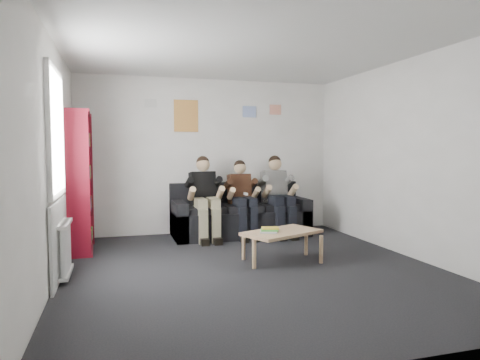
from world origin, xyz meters
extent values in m
plane|color=black|center=(0.00, 0.00, 0.00)|extent=(5.00, 5.00, 0.00)
plane|color=silver|center=(0.00, 0.00, 2.70)|extent=(5.00, 5.00, 0.00)
plane|color=silver|center=(0.00, 2.50, 1.35)|extent=(4.50, 0.00, 4.50)
plane|color=silver|center=(0.00, -2.50, 1.35)|extent=(4.50, 0.00, 4.50)
plane|color=silver|center=(-2.25, 0.00, 1.35)|extent=(0.00, 5.00, 5.00)
plane|color=silver|center=(2.25, 0.00, 1.35)|extent=(0.00, 5.00, 5.00)
cube|color=black|center=(0.44, 2.02, 0.22)|extent=(2.29, 0.94, 0.44)
cube|color=black|center=(0.44, 2.39, 0.66)|extent=(2.29, 0.21, 0.45)
cube|color=black|center=(-0.61, 2.02, 0.31)|extent=(0.19, 0.94, 0.62)
cube|color=black|center=(1.49, 2.02, 0.31)|extent=(0.19, 0.94, 0.62)
cube|color=black|center=(0.44, 1.94, 0.49)|extent=(1.91, 0.64, 0.10)
cube|color=maroon|center=(-2.08, 1.56, 1.01)|extent=(0.30, 0.90, 2.01)
cube|color=#DCB77F|center=(0.48, 0.22, 0.38)|extent=(1.01, 0.55, 0.04)
cylinder|color=#DCB77F|center=(0.03, -0.01, 0.18)|extent=(0.05, 0.05, 0.36)
cylinder|color=#DCB77F|center=(0.93, -0.01, 0.18)|extent=(0.05, 0.05, 0.36)
cylinder|color=#DCB77F|center=(0.03, 0.44, 0.18)|extent=(0.05, 0.05, 0.36)
cylinder|color=#DCB77F|center=(0.93, 0.44, 0.18)|extent=(0.05, 0.05, 0.36)
cube|color=silver|center=(0.28, 0.16, 0.41)|extent=(0.22, 0.16, 0.02)
cube|color=green|center=(0.30, 0.20, 0.43)|extent=(0.22, 0.16, 0.02)
cube|color=gold|center=(0.32, 0.23, 0.45)|extent=(0.22, 0.16, 0.02)
cube|color=black|center=(-0.20, 2.07, 0.82)|extent=(0.41, 0.30, 0.58)
sphere|color=tan|center=(-0.20, 2.03, 1.22)|extent=(0.23, 0.23, 0.23)
sphere|color=black|center=(-0.20, 2.05, 1.25)|extent=(0.22, 0.22, 0.22)
cube|color=gray|center=(-0.20, 1.77, 0.61)|extent=(0.37, 0.47, 0.15)
cube|color=gray|center=(-0.20, 1.54, 0.27)|extent=(0.35, 0.14, 0.54)
cube|color=black|center=(-0.20, 1.48, 0.05)|extent=(0.35, 0.27, 0.10)
cube|color=#4D2C19|center=(0.44, 2.07, 0.79)|extent=(0.37, 0.27, 0.53)
sphere|color=tan|center=(0.44, 2.03, 1.16)|extent=(0.21, 0.21, 0.21)
sphere|color=black|center=(0.44, 2.04, 1.19)|extent=(0.20, 0.20, 0.20)
cube|color=black|center=(0.44, 1.79, 0.61)|extent=(0.34, 0.43, 0.14)
cube|color=black|center=(0.44, 1.58, 0.27)|extent=(0.32, 0.13, 0.54)
cube|color=black|center=(0.44, 1.52, 0.05)|extent=(0.32, 0.24, 0.09)
cube|color=white|center=(0.44, 1.69, 0.75)|extent=(0.04, 0.13, 0.04)
cube|color=silver|center=(1.08, 2.08, 0.82)|extent=(0.41, 0.30, 0.58)
sphere|color=tan|center=(1.08, 2.03, 1.22)|extent=(0.23, 0.23, 0.23)
sphere|color=black|center=(1.08, 2.05, 1.26)|extent=(0.22, 0.22, 0.22)
cube|color=black|center=(1.08, 1.77, 0.61)|extent=(0.37, 0.47, 0.15)
cube|color=black|center=(1.08, 1.54, 0.27)|extent=(0.35, 0.14, 0.54)
cube|color=black|center=(1.08, 1.48, 0.05)|extent=(0.35, 0.27, 0.10)
cylinder|color=white|center=(-2.15, -0.08, 0.35)|extent=(0.06, 0.06, 0.60)
cylinder|color=white|center=(-2.15, 0.00, 0.35)|extent=(0.06, 0.06, 0.60)
cylinder|color=white|center=(-2.15, 0.08, 0.35)|extent=(0.06, 0.06, 0.60)
cylinder|color=white|center=(-2.15, 0.16, 0.35)|extent=(0.06, 0.06, 0.60)
cylinder|color=white|center=(-2.15, 0.24, 0.35)|extent=(0.06, 0.06, 0.60)
cylinder|color=white|center=(-2.15, 0.32, 0.35)|extent=(0.06, 0.06, 0.60)
cylinder|color=white|center=(-2.15, 0.40, 0.35)|extent=(0.06, 0.06, 0.60)
cylinder|color=white|center=(-2.15, 0.48, 0.35)|extent=(0.06, 0.06, 0.60)
cube|color=white|center=(-2.15, 0.20, 0.07)|extent=(0.10, 0.64, 0.04)
cube|color=white|center=(-2.15, 0.20, 0.63)|extent=(0.10, 0.64, 0.04)
cube|color=white|center=(-2.23, 0.20, 1.65)|extent=(0.02, 1.00, 1.30)
cube|color=white|center=(-2.22, 0.20, 2.33)|extent=(0.05, 1.12, 0.06)
cube|color=white|center=(-2.22, 0.20, 0.97)|extent=(0.05, 1.12, 0.06)
cube|color=white|center=(-2.22, 0.20, 0.45)|extent=(0.03, 1.30, 0.90)
cube|color=gold|center=(-0.40, 2.49, 2.05)|extent=(0.42, 0.01, 0.55)
cube|color=#477EF2|center=(0.75, 2.49, 2.15)|extent=(0.25, 0.01, 0.20)
cube|color=#D843AB|center=(1.25, 2.49, 2.20)|extent=(0.22, 0.01, 0.18)
cube|color=silver|center=(-1.00, 2.49, 2.25)|extent=(0.20, 0.01, 0.14)
camera|label=1|loc=(-1.59, -4.93, 1.46)|focal=32.00mm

